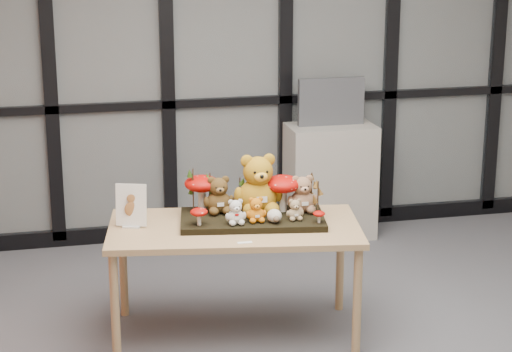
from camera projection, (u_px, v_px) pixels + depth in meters
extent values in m
plane|color=beige|center=(226.00, 55.00, 6.93)|extent=(5.00, 0.00, 5.00)
cube|color=#2D383F|center=(227.00, 55.00, 6.90)|extent=(4.90, 0.02, 2.70)
cube|color=black|center=(228.00, 225.00, 7.27)|extent=(4.90, 0.06, 0.12)
cube|color=black|center=(227.00, 102.00, 7.00)|extent=(4.90, 0.06, 0.06)
cube|color=black|center=(49.00, 62.00, 6.62)|extent=(0.10, 0.06, 2.70)
cube|color=black|center=(167.00, 57.00, 6.80)|extent=(0.10, 0.06, 2.70)
cube|color=black|center=(285.00, 53.00, 7.00)|extent=(0.10, 0.06, 2.70)
cube|color=black|center=(391.00, 50.00, 7.18)|extent=(0.10, 0.06, 2.70)
cube|color=black|center=(498.00, 46.00, 7.37)|extent=(0.10, 0.06, 2.70)
cube|color=tan|center=(234.00, 229.00, 5.36)|extent=(1.55, 0.95, 0.04)
cylinder|color=tan|center=(115.00, 308.00, 5.11)|extent=(0.05, 0.05, 0.64)
cylinder|color=tan|center=(123.00, 267.00, 5.71)|extent=(0.05, 0.05, 0.64)
cylinder|color=tan|center=(357.00, 302.00, 5.20)|extent=(0.05, 0.05, 0.64)
cylinder|color=tan|center=(340.00, 261.00, 5.80)|extent=(0.05, 0.05, 0.64)
cube|color=black|center=(252.00, 219.00, 5.41)|extent=(0.89, 0.55, 0.04)
cube|color=silver|center=(132.00, 226.00, 5.34)|extent=(0.11, 0.09, 0.01)
cube|color=white|center=(131.00, 205.00, 5.30)|extent=(0.18, 0.09, 0.25)
ellipsoid|color=brown|center=(131.00, 209.00, 5.30)|extent=(0.08, 0.01, 0.09)
ellipsoid|color=brown|center=(131.00, 198.00, 5.28)|extent=(0.05, 0.01, 0.05)
cube|color=white|center=(245.00, 243.00, 5.08)|extent=(0.08, 0.03, 0.00)
cube|color=#A29C91|center=(330.00, 181.00, 7.11)|extent=(0.66, 0.38, 0.88)
cube|color=#4E5156|center=(331.00, 101.00, 6.96)|extent=(0.51, 0.05, 0.36)
cube|color=black|center=(332.00, 102.00, 6.93)|extent=(0.45, 0.00, 0.30)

